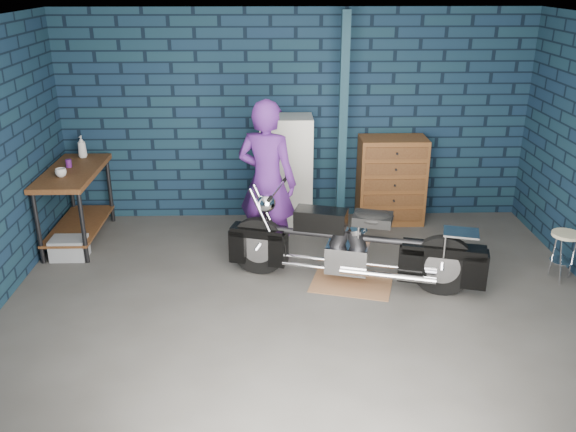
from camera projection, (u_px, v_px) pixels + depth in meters
name	position (u px, v px, depth m)	size (l,w,h in m)	color
ground	(305.00, 308.00, 6.02)	(6.00, 6.00, 0.00)	#4A4845
room_walls	(304.00, 105.00, 5.82)	(6.02, 5.01, 2.71)	#112338
support_post	(343.00, 127.00, 7.34)	(0.10, 0.10, 2.70)	#122D3A
workbench	(77.00, 206.00, 7.37)	(0.60, 1.40, 0.91)	brown
drip_mat	(352.00, 283.00, 6.50)	(0.84, 0.63, 0.01)	brown
motorcycle	(354.00, 240.00, 6.32)	(2.30, 0.62, 1.01)	black
person	(267.00, 182.00, 6.72)	(0.68, 0.45, 1.86)	#4A1C6C
storage_bin	(69.00, 248.00, 7.03)	(0.40, 0.28, 0.25)	gray
locker	(286.00, 171.00, 7.82)	(0.66, 0.47, 1.42)	silver
tool_chest	(391.00, 181.00, 7.91)	(0.85, 0.47, 1.13)	brown
shop_stool	(562.00, 256.00, 6.49)	(0.30, 0.30, 0.54)	beige
cup_a	(61.00, 173.00, 6.95)	(0.12, 0.12, 0.10)	beige
mug_purple	(69.00, 163.00, 7.29)	(0.07, 0.07, 0.10)	#591B6F
bottle	(82.00, 147.00, 7.64)	(0.11, 0.11, 0.28)	gray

